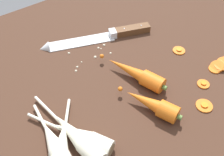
% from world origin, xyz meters
% --- Properties ---
extents(ground_plane, '(1.20, 0.90, 0.04)m').
position_xyz_m(ground_plane, '(0.00, 0.00, -0.02)').
color(ground_plane, '#42281C').
extents(chefs_knife, '(0.34, 0.15, 0.04)m').
position_xyz_m(chefs_knife, '(0.06, 0.15, 0.01)').
color(chefs_knife, silver).
rests_on(chefs_knife, ground_plane).
extents(whole_carrot, '(0.09, 0.20, 0.04)m').
position_xyz_m(whole_carrot, '(0.06, -0.05, 0.02)').
color(whole_carrot, orange).
rests_on(whole_carrot, ground_plane).
extents(whole_carrot_second, '(0.09, 0.16, 0.04)m').
position_xyz_m(whole_carrot_second, '(0.03, -0.15, 0.02)').
color(whole_carrot_second, orange).
rests_on(whole_carrot_second, ground_plane).
extents(parsnip_front, '(0.06, 0.24, 0.04)m').
position_xyz_m(parsnip_front, '(-0.17, -0.12, 0.02)').
color(parsnip_front, silver).
rests_on(parsnip_front, ground_plane).
extents(parsnip_mid_left, '(0.14, 0.18, 0.04)m').
position_xyz_m(parsnip_mid_left, '(-0.21, -0.12, 0.02)').
color(parsnip_mid_left, silver).
rests_on(parsnip_mid_left, ground_plane).
extents(parsnip_mid_right, '(0.05, 0.19, 0.04)m').
position_xyz_m(parsnip_mid_right, '(-0.21, -0.11, 0.02)').
color(parsnip_mid_right, silver).
rests_on(parsnip_mid_right, ground_plane).
extents(parsnip_back, '(0.12, 0.20, 0.04)m').
position_xyz_m(parsnip_back, '(-0.16, -0.12, 0.02)').
color(parsnip_back, silver).
rests_on(parsnip_back, ground_plane).
extents(carrot_slice_stack, '(0.07, 0.04, 0.03)m').
position_xyz_m(carrot_slice_stack, '(0.28, -0.15, 0.01)').
color(carrot_slice_stack, orange).
rests_on(carrot_slice_stack, ground_plane).
extents(carrot_slice_stray_near, '(0.04, 0.04, 0.01)m').
position_xyz_m(carrot_slice_stray_near, '(0.13, -0.22, 0.00)').
color(carrot_slice_stray_near, orange).
rests_on(carrot_slice_stray_near, ground_plane).
extents(carrot_slice_stray_mid, '(0.03, 0.03, 0.01)m').
position_xyz_m(carrot_slice_stray_mid, '(0.19, -0.17, 0.00)').
color(carrot_slice_stray_mid, orange).
rests_on(carrot_slice_stray_mid, ground_plane).
extents(carrot_slice_stray_far, '(0.04, 0.04, 0.01)m').
position_xyz_m(carrot_slice_stray_far, '(0.23, -0.04, 0.00)').
color(carrot_slice_stray_far, orange).
rests_on(carrot_slice_stray_far, ground_plane).
extents(mince_crumbs, '(0.13, 0.08, 0.01)m').
position_xyz_m(mince_crumbs, '(0.02, 0.10, 0.00)').
color(mince_crumbs, beige).
rests_on(mince_crumbs, ground_plane).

